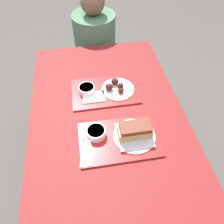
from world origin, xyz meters
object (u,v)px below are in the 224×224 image
object	(u,v)px
bowl_coleslaw_near	(96,132)
tray_far	(105,91)
tray_near	(119,139)
wings_plate_far	(116,87)
person_seated_across	(95,36)
bowl_coleslaw_far	(87,89)
brisket_sandwich_plate	(135,132)

from	to	relation	value
bowl_coleslaw_near	tray_far	bearing A→B (deg)	73.92
tray_near	wings_plate_far	bearing A→B (deg)	82.22
tray_near	bowl_coleslaw_near	xyz separation A→B (m)	(-0.12, 0.05, 0.03)
person_seated_across	tray_far	bearing A→B (deg)	-91.00
tray_far	person_seated_across	size ratio (longest dim) A/B	0.67
tray_near	bowl_coleslaw_far	world-z (taller)	bowl_coleslaw_far
tray_far	wings_plate_far	bearing A→B (deg)	1.94
tray_near	bowl_coleslaw_near	bearing A→B (deg)	159.16
wings_plate_far	bowl_coleslaw_far	bearing A→B (deg)	178.15
bowl_coleslaw_far	wings_plate_far	world-z (taller)	wings_plate_far
bowl_coleslaw_near	brisket_sandwich_plate	world-z (taller)	brisket_sandwich_plate
tray_far	tray_near	bearing A→B (deg)	-86.78
bowl_coleslaw_far	wings_plate_far	size ratio (longest dim) A/B	0.50
brisket_sandwich_plate	wings_plate_far	xyz separation A→B (m)	(-0.03, 0.40, -0.02)
tray_far	person_seated_across	world-z (taller)	person_seated_across
bowl_coleslaw_near	person_seated_across	bearing A→B (deg)	84.28
brisket_sandwich_plate	bowl_coleslaw_far	distance (m)	0.47
bowl_coleslaw_near	bowl_coleslaw_far	world-z (taller)	same
bowl_coleslaw_near	wings_plate_far	xyz separation A→B (m)	(0.18, 0.35, -0.01)
tray_far	brisket_sandwich_plate	xyz separation A→B (m)	(0.11, -0.40, 0.04)
bowl_coleslaw_near	bowl_coleslaw_far	size ratio (longest dim) A/B	1.00
wings_plate_far	person_seated_across	size ratio (longest dim) A/B	0.33
bowl_coleslaw_near	wings_plate_far	bearing A→B (deg)	63.25
bowl_coleslaw_near	wings_plate_far	world-z (taller)	wings_plate_far
tray_far	wings_plate_far	world-z (taller)	wings_plate_far
tray_far	bowl_coleslaw_far	size ratio (longest dim) A/B	4.09
tray_near	brisket_sandwich_plate	size ratio (longest dim) A/B	1.88
bowl_coleslaw_near	wings_plate_far	distance (m)	0.40
bowl_coleslaw_near	bowl_coleslaw_far	xyz separation A→B (m)	(-0.02, 0.36, 0.00)
person_seated_across	brisket_sandwich_plate	bearing A→B (deg)	-85.40
tray_far	bowl_coleslaw_far	distance (m)	0.13
tray_near	tray_far	size ratio (longest dim) A/B	1.00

